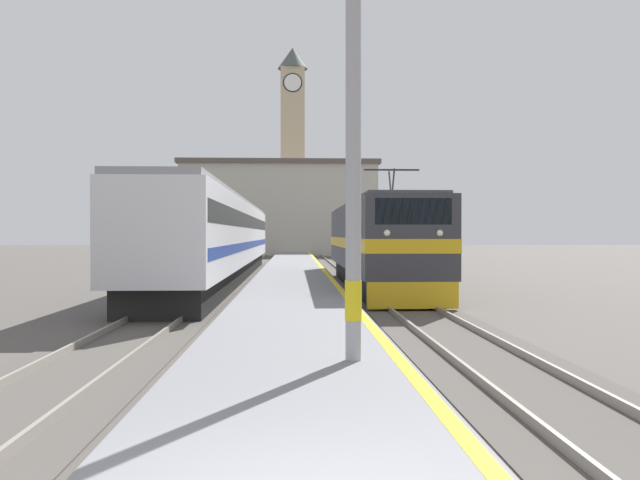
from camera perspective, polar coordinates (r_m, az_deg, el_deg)
name	(u,v)px	position (r m, az deg, el deg)	size (l,w,h in m)	color
ground_plane	(294,277)	(34.04, -2.42, -3.39)	(200.00, 200.00, 0.00)	#514C47
platform	(294,280)	(29.04, -2.42, -3.64)	(3.49, 140.00, 0.44)	slate
rail_track_near	(370,283)	(29.27, 4.64, -3.98)	(2.83, 140.00, 0.16)	#514C47
rail_track_far	(214,284)	(29.29, -9.64, -3.98)	(2.84, 140.00, 0.16)	#514C47
locomotive_train	(377,244)	(27.08, 5.19, -0.35)	(2.92, 16.87, 4.72)	black
passenger_train	(222,237)	(32.48, -8.91, 0.25)	(2.92, 32.70, 4.05)	black
catenary_mast	(363,117)	(9.51, 3.98, 11.20)	(2.99, 0.25, 7.18)	#9E9EA3
clock_tower	(293,145)	(83.18, -2.51, 8.71)	(3.90, 3.90, 26.94)	tan
station_building	(280,208)	(70.09, -3.72, 2.90)	(21.86, 7.95, 10.40)	#B7B2A3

